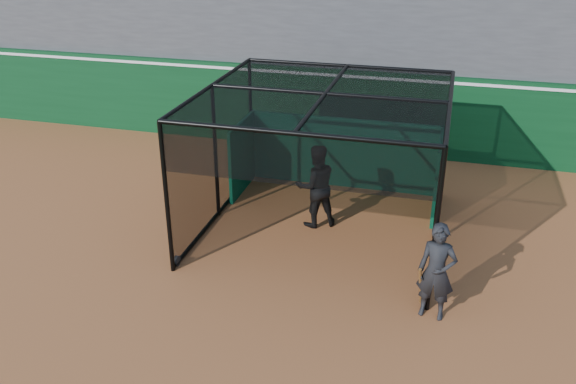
# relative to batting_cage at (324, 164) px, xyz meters

# --- Properties ---
(ground) EXTENTS (120.00, 120.00, 0.00)m
(ground) POSITION_rel_batting_cage_xyz_m (-1.11, -3.20, -1.61)
(ground) COLOR brown
(ground) RESTS_ON ground
(outfield_wall) EXTENTS (50.00, 0.50, 2.50)m
(outfield_wall) POSITION_rel_batting_cage_xyz_m (-1.11, 5.30, -0.33)
(outfield_wall) COLOR #0B3C1B
(outfield_wall) RESTS_ON ground
(batting_cage) EXTENTS (5.25, 5.33, 3.24)m
(batting_cage) POSITION_rel_batting_cage_xyz_m (0.00, 0.00, 0.00)
(batting_cage) COLOR black
(batting_cage) RESTS_ON ground
(batter) EXTENTS (1.22, 1.13, 2.00)m
(batter) POSITION_rel_batting_cage_xyz_m (-0.19, 0.13, -0.62)
(batter) COLOR black
(batter) RESTS_ON ground
(on_deck_player) EXTENTS (0.73, 0.53, 1.87)m
(on_deck_player) POSITION_rel_batting_cage_xyz_m (2.68, -2.80, -0.68)
(on_deck_player) COLOR black
(on_deck_player) RESTS_ON ground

